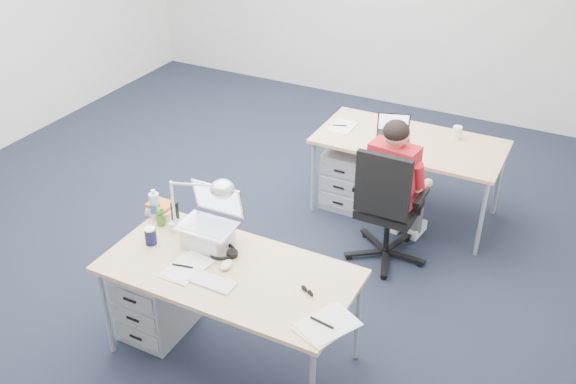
{
  "coord_description": "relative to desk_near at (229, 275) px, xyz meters",
  "views": [
    {
      "loc": [
        2.61,
        -3.75,
        3.22
      ],
      "look_at": [
        0.83,
        -0.28,
        0.85
      ],
      "focal_mm": 40.0,
      "sensor_mm": 36.0,
      "label": 1
    }
  ],
  "objects": [
    {
      "name": "desk_far",
      "position": [
        0.46,
        2.24,
        0.0
      ],
      "size": [
        1.6,
        0.8,
        0.73
      ],
      "color": "tan",
      "rests_on": "ground"
    },
    {
      "name": "desk_near",
      "position": [
        0.0,
        0.0,
        0.0
      ],
      "size": [
        1.6,
        0.8,
        0.73
      ],
      "color": "tan",
      "rests_on": "ground"
    },
    {
      "name": "far_cup",
      "position": [
        0.8,
        2.46,
        0.1
      ],
      "size": [
        0.09,
        0.09,
        0.11
      ],
      "primitive_type": "cylinder",
      "rotation": [
        0.0,
        0.0,
        -0.21
      ],
      "color": "white",
      "rests_on": "desk_far"
    },
    {
      "name": "desk_lamp",
      "position": [
        -0.39,
        0.21,
        0.3
      ],
      "size": [
        0.48,
        0.29,
        0.51
      ],
      "primitive_type": null,
      "rotation": [
        0.0,
        0.0,
        -0.31
      ],
      "color": "silver",
      "rests_on": "desk_near"
    },
    {
      "name": "room",
      "position": [
        -0.83,
        1.1,
        1.03
      ],
      "size": [
        6.02,
        7.02,
        2.8
      ],
      "color": "beige",
      "rests_on": "ground"
    },
    {
      "name": "papers_left",
      "position": [
        -0.24,
        -0.12,
        0.05
      ],
      "size": [
        0.23,
        0.31,
        0.01
      ],
      "primitive_type": "cube",
      "rotation": [
        0.0,
        0.0,
        -0.09
      ],
      "color": "#EAF58D",
      "rests_on": "desk_near"
    },
    {
      "name": "drawer_pedestal_near",
      "position": [
        -0.6,
        -0.01,
        -0.41
      ],
      "size": [
        0.4,
        0.5,
        0.55
      ],
      "primitive_type": "cube",
      "color": "#A6A9AB",
      "rests_on": "ground"
    },
    {
      "name": "floor",
      "position": [
        -0.83,
        1.1,
        -0.68
      ],
      "size": [
        7.0,
        7.0,
        0.0
      ],
      "primitive_type": "plane",
      "color": "black",
      "rests_on": "ground"
    },
    {
      "name": "far_papers",
      "position": [
        -0.17,
        2.21,
        0.05
      ],
      "size": [
        0.21,
        0.28,
        0.01
      ],
      "primitive_type": "cube",
      "rotation": [
        0.0,
        0.0,
        0.04
      ],
      "color": "white",
      "rests_on": "desk_far"
    },
    {
      "name": "can_koozie",
      "position": [
        -0.59,
        0.0,
        0.11
      ],
      "size": [
        0.1,
        0.1,
        0.12
      ],
      "primitive_type": "cylinder",
      "rotation": [
        0.0,
        0.0,
        0.33
      ],
      "color": "#13183C",
      "rests_on": "desk_near"
    },
    {
      "name": "papers_right",
      "position": [
        0.75,
        -0.19,
        0.05
      ],
      "size": [
        0.35,
        0.39,
        0.01
      ],
      "primitive_type": "cube",
      "rotation": [
        0.0,
        0.0,
        -0.45
      ],
      "color": "#EAF58D",
      "rests_on": "desk_near"
    },
    {
      "name": "drawer_pedestal_far",
      "position": [
        -0.06,
        2.19,
        -0.41
      ],
      "size": [
        0.4,
        0.5,
        0.55
      ],
      "primitive_type": "cube",
      "color": "#A6A9AB",
      "rests_on": "ground"
    },
    {
      "name": "dark_laptop",
      "position": [
        0.3,
        2.23,
        0.15
      ],
      "size": [
        0.35,
        0.35,
        0.21
      ],
      "primitive_type": null,
      "rotation": [
        0.0,
        0.0,
        0.32
      ],
      "color": "black",
      "rests_on": "desk_far"
    },
    {
      "name": "silver_laptop",
      "position": [
        -0.25,
        0.16,
        0.24
      ],
      "size": [
        0.37,
        0.29,
        0.38
      ],
      "primitive_type": null,
      "rotation": [
        0.0,
        0.0,
        0.03
      ],
      "color": "silver",
      "rests_on": "desk_near"
    },
    {
      "name": "office_chair",
      "position": [
        0.54,
        1.49,
        -0.39
      ],
      "size": [
        0.66,
        0.66,
        1.04
      ],
      "rotation": [
        0.0,
        0.0,
        -0.0
      ],
      "color": "black",
      "rests_on": "ground"
    },
    {
      "name": "book_stack",
      "position": [
        -0.75,
        0.32,
        0.09
      ],
      "size": [
        0.2,
        0.16,
        0.09
      ],
      "primitive_type": "cube",
      "rotation": [
        0.0,
        0.0,
        -0.08
      ],
      "color": "silver",
      "rests_on": "desk_near"
    },
    {
      "name": "headphones",
      "position": [
        -0.13,
        0.13,
        0.07
      ],
      "size": [
        0.24,
        0.19,
        0.04
      ],
      "primitive_type": null,
      "rotation": [
        0.0,
        0.0,
        -0.02
      ],
      "color": "black",
      "rests_on": "desk_near"
    },
    {
      "name": "computer_mouse",
      "position": [
        -0.02,
        0.01,
        0.07
      ],
      "size": [
        0.07,
        0.11,
        0.04
      ],
      "primitive_type": "ellipsoid",
      "rotation": [
        0.0,
        0.0,
        0.06
      ],
      "color": "white",
      "rests_on": "desk_near"
    },
    {
      "name": "sunglasses",
      "position": [
        0.54,
        0.02,
        0.06
      ],
      "size": [
        0.11,
        0.08,
        0.02
      ],
      "primitive_type": null,
      "rotation": [
        0.0,
        0.0,
        -0.41
      ],
      "color": "black",
      "rests_on": "desk_near"
    },
    {
      "name": "cordless_phone",
      "position": [
        -0.59,
        0.27,
        0.13
      ],
      "size": [
        0.05,
        0.03,
        0.17
      ],
      "primitive_type": "cube",
      "rotation": [
        0.0,
        0.0,
        0.11
      ],
      "color": "black",
      "rests_on": "desk_near"
    },
    {
      "name": "bear_figurine",
      "position": [
        -0.67,
        0.21,
        0.12
      ],
      "size": [
        0.09,
        0.08,
        0.15
      ],
      "primitive_type": null,
      "rotation": [
        0.0,
        0.0,
        -0.35
      ],
      "color": "#2E721E",
      "rests_on": "desk_near"
    },
    {
      "name": "wireless_keyboard",
      "position": [
        -0.02,
        -0.16,
        0.05
      ],
      "size": [
        0.3,
        0.13,
        0.02
      ],
      "primitive_type": "cube",
      "rotation": [
        0.0,
        0.0,
        -0.02
      ],
      "color": "white",
      "rests_on": "desk_near"
    },
    {
      "name": "water_bottle",
      "position": [
        -0.75,
        0.26,
        0.16
      ],
      "size": [
        0.08,
        0.08,
        0.23
      ],
      "primitive_type": "cylinder",
      "rotation": [
        0.0,
        0.0,
        0.1
      ],
      "color": "silver",
      "rests_on": "desk_near"
    },
    {
      "name": "seated_person",
      "position": [
        0.56,
        1.67,
        -0.07
      ],
      "size": [
        0.4,
        0.68,
        1.22
      ],
      "rotation": [
        0.0,
        0.0,
        -0.13
      ],
      "color": "red",
      "rests_on": "ground"
    }
  ]
}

